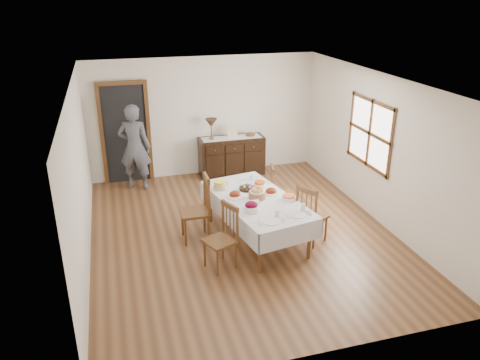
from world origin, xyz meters
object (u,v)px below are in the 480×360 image
object	(u,v)px
chair_left_far	(198,208)
sideboard	(232,156)
chair_left_near	(223,236)
chair_right_near	(310,214)
dining_table	(256,203)
person	(134,144)
table_lamp	(211,124)
chair_right_far	(279,192)

from	to	relation	value
chair_left_far	sideboard	distance (m)	3.00
chair_left_near	chair_right_near	bearing A→B (deg)	79.79
chair_left_far	sideboard	xyz separation A→B (m)	(1.29, 2.70, -0.14)
dining_table	person	bearing A→B (deg)	111.60
chair_left_near	dining_table	bearing A→B (deg)	110.53
chair_right_near	table_lamp	xyz separation A→B (m)	(-0.90, 3.30, 0.71)
chair_left_far	chair_left_near	bearing A→B (deg)	13.09
chair_right_far	table_lamp	bearing A→B (deg)	30.02
dining_table	person	world-z (taller)	person
chair_left_near	chair_left_far	size ratio (longest dim) A/B	0.89
chair_right_near	chair_right_far	size ratio (longest dim) A/B	1.05
table_lamp	chair_right_far	bearing A→B (deg)	-71.61
dining_table	chair_left_near	xyz separation A→B (m)	(-0.73, -0.67, -0.15)
chair_left_far	chair_right_near	world-z (taller)	chair_left_far
sideboard	table_lamp	xyz separation A→B (m)	(-0.45, -0.01, 0.79)
chair_right_far	person	distance (m)	3.18
chair_right_near	chair_right_far	xyz separation A→B (m)	(-0.15, 1.05, -0.02)
dining_table	chair_left_far	xyz separation A→B (m)	(-0.92, 0.26, -0.08)
chair_left_far	chair_right_far	size ratio (longest dim) A/B	1.17
sideboard	dining_table	bearing A→B (deg)	-97.04
sideboard	chair_right_far	bearing A→B (deg)	-82.59
chair_right_near	table_lamp	world-z (taller)	table_lamp
chair_left_near	chair_right_far	xyz separation A→B (m)	(1.39, 1.36, -0.02)
chair_left_near	sideboard	size ratio (longest dim) A/B	0.70
chair_left_far	table_lamp	distance (m)	2.89
chair_right_near	person	distance (m)	4.03
chair_left_near	chair_left_far	distance (m)	0.95
chair_left_far	chair_right_far	distance (m)	1.64
chair_right_near	sideboard	world-z (taller)	chair_right_near
dining_table	chair_right_near	xyz separation A→B (m)	(0.81, -0.35, -0.14)
dining_table	sideboard	bearing A→B (deg)	72.17
chair_left_near	person	bearing A→B (deg)	174.72
dining_table	chair_left_near	bearing A→B (deg)	-148.50
person	chair_left_far	bearing A→B (deg)	127.85
chair_left_far	table_lamp	xyz separation A→B (m)	(0.83, 2.69, 0.65)
dining_table	sideboard	xyz separation A→B (m)	(0.37, 2.96, -0.22)
chair_right_far	sideboard	bearing A→B (deg)	19.04
chair_right_near	chair_right_far	world-z (taller)	chair_right_near
person	table_lamp	world-z (taller)	person
chair_left_near	chair_right_near	xyz separation A→B (m)	(1.54, 0.32, 0.00)
chair_right_near	dining_table	bearing A→B (deg)	35.77
person	sideboard	bearing A→B (deg)	-154.44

